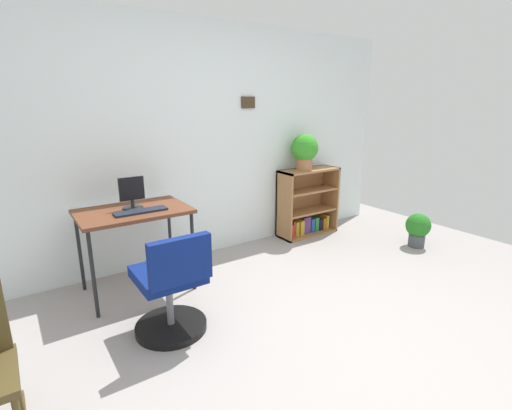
{
  "coord_description": "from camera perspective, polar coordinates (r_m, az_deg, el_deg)",
  "views": [
    {
      "loc": [
        -1.69,
        -1.44,
        1.63
      ],
      "look_at": [
        0.24,
        1.38,
        0.68
      ],
      "focal_mm": 26.22,
      "sensor_mm": 36.0,
      "label": 1
    }
  ],
  "objects": [
    {
      "name": "potted_plant_floor",
      "position": [
        4.7,
        23.47,
        -3.25
      ],
      "size": [
        0.28,
        0.28,
        0.4
      ],
      "color": "#474C51",
      "rests_on": "ground_plane"
    },
    {
      "name": "bookshelf_low",
      "position": [
        4.75,
        7.6,
        -0.1
      ],
      "size": [
        0.79,
        0.3,
        0.83
      ],
      "color": "#9E6D41",
      "rests_on": "ground_plane"
    },
    {
      "name": "ground_plane",
      "position": [
        2.75,
        13.09,
        -21.28
      ],
      "size": [
        6.24,
        6.24,
        0.0
      ],
      "primitive_type": "plane",
      "color": "#9E9794"
    },
    {
      "name": "monitor",
      "position": [
        3.34,
        -18.4,
        1.6
      ],
      "size": [
        0.21,
        0.17,
        0.27
      ],
      "color": "#262628",
      "rests_on": "desk"
    },
    {
      "name": "potted_plant_on_shelf",
      "position": [
        4.51,
        7.43,
        8.31
      ],
      "size": [
        0.32,
        0.32,
        0.43
      ],
      "color": "#9E6642",
      "rests_on": "bookshelf_low"
    },
    {
      "name": "wall_back",
      "position": [
        3.99,
        -9.24,
        9.29
      ],
      "size": [
        5.2,
        0.12,
        2.42
      ],
      "color": "silver",
      "rests_on": "ground_plane"
    },
    {
      "name": "keyboard",
      "position": [
        3.23,
        -17.17,
        -0.92
      ],
      "size": [
        0.43,
        0.12,
        0.02
      ],
      "primitive_type": "cube",
      "color": "#1A2130",
      "rests_on": "desk"
    },
    {
      "name": "desk",
      "position": [
        3.35,
        -18.19,
        -1.74
      ],
      "size": [
        0.91,
        0.62,
        0.74
      ],
      "color": "brown",
      "rests_on": "ground_plane"
    },
    {
      "name": "office_chair",
      "position": [
        2.77,
        -12.72,
        -12.68
      ],
      "size": [
        0.52,
        0.55,
        0.8
      ],
      "color": "black",
      "rests_on": "ground_plane"
    }
  ]
}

